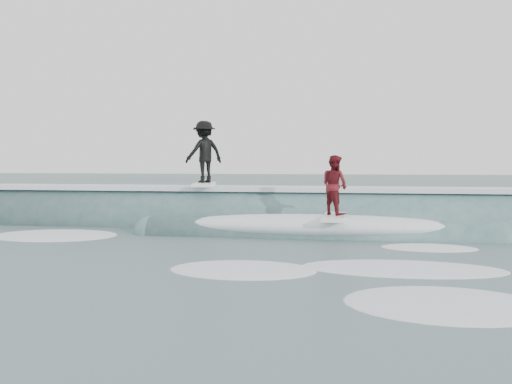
# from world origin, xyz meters

# --- Properties ---
(ground) EXTENTS (160.00, 160.00, 0.00)m
(ground) POSITION_xyz_m (0.00, 0.00, 0.00)
(ground) COLOR #374D50
(ground) RESTS_ON ground
(breaking_wave) EXTENTS (22.64, 3.93, 2.30)m
(breaking_wave) POSITION_xyz_m (0.22, 4.22, 0.04)
(breaking_wave) COLOR #395E60
(breaking_wave) RESTS_ON ground
(surfer_black) EXTENTS (1.37, 2.06, 1.99)m
(surfer_black) POSITION_xyz_m (-1.79, 4.49, 2.20)
(surfer_black) COLOR white
(surfer_black) RESTS_ON ground
(surfer_red) EXTENTS (0.94, 2.01, 1.64)m
(surfer_red) POSITION_xyz_m (2.26, 2.29, 1.24)
(surfer_red) COLOR white
(surfer_red) RESTS_ON ground
(whitewater) EXTENTS (14.69, 7.98, 0.10)m
(whitewater) POSITION_xyz_m (0.31, -1.04, 0.00)
(whitewater) COLOR white
(whitewater) RESTS_ON ground
(far_swells) EXTENTS (39.57, 8.65, 0.80)m
(far_swells) POSITION_xyz_m (0.47, 17.65, 0.00)
(far_swells) COLOR #395E60
(far_swells) RESTS_ON ground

